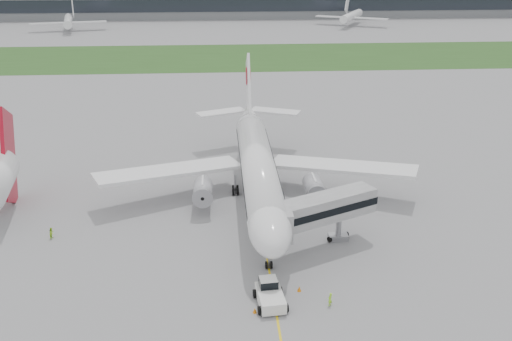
{
  "coord_description": "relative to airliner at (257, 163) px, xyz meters",
  "views": [
    {
      "loc": [
        -5.46,
        -73.08,
        35.84
      ],
      "look_at": [
        -0.37,
        2.0,
        5.71
      ],
      "focal_mm": 40.0,
      "sensor_mm": 36.0,
      "label": 1
    }
  ],
  "objects": [
    {
      "name": "safety_cone_left",
      "position": [
        -2.24,
        -28.47,
        -5.36
      ],
      "size": [
        0.43,
        0.43,
        0.6
      ],
      "primitive_type": "cone",
      "color": "orange",
      "rests_on": "ground"
    },
    {
      "name": "pushback_tug",
      "position": [
        -0.52,
        -26.75,
        -4.56
      ],
      "size": [
        3.56,
        4.92,
        2.4
      ],
      "rotation": [
        0.0,
        0.0,
        0.1
      ],
      "color": "white",
      "rests_on": "ground"
    },
    {
      "name": "distant_aircraft_left",
      "position": [
        -69.73,
        180.49,
        -5.66
      ],
      "size": [
        37.4,
        34.52,
        12.27
      ],
      "primitive_type": null,
      "rotation": [
        0.0,
        0.0,
        0.22
      ],
      "color": "white",
      "rests_on": "ground"
    },
    {
      "name": "terminal_building",
      "position": [
        0.0,
        225.0,
        1.34
      ],
      "size": [
        320.0,
        22.3,
        14.0
      ],
      "color": "slate",
      "rests_on": "ground"
    },
    {
      "name": "control_tower",
      "position": [
        -90.0,
        227.13,
        -5.66
      ],
      "size": [
        12.0,
        12.0,
        56.0
      ],
      "primitive_type": null,
      "color": "slate",
      "rests_on": "ground"
    },
    {
      "name": "ground",
      "position": [
        0.0,
        -4.87,
        -5.66
      ],
      "size": [
        600.0,
        600.0,
        0.0
      ],
      "primitive_type": "plane",
      "color": "gray",
      "rests_on": "ground"
    },
    {
      "name": "safety_cone_right",
      "position": [
        2.93,
        -24.86,
        -5.35
      ],
      "size": [
        0.45,
        0.45,
        0.62
      ],
      "primitive_type": "cone",
      "color": "orange",
      "rests_on": "ground"
    },
    {
      "name": "ground_crew_near",
      "position": [
        5.8,
        -27.73,
        -4.89
      ],
      "size": [
        0.66,
        0.66,
        1.55
      ],
      "primitive_type": "imported",
      "rotation": [
        0.0,
        0.0,
        3.9
      ],
      "color": "#9EF328",
      "rests_on": "ground"
    },
    {
      "name": "ground_crew_far",
      "position": [
        -27.53,
        -10.62,
        -4.89
      ],
      "size": [
        0.73,
        0.86,
        1.55
      ],
      "primitive_type": "imported",
      "rotation": [
        0.0,
        0.0,
        1.36
      ],
      "color": "#99D623",
      "rests_on": "ground"
    },
    {
      "name": "jet_bridge",
      "position": [
        6.21,
        -15.8,
        -0.32
      ],
      "size": [
        14.79,
        10.36,
        7.22
      ],
      "rotation": [
        0.0,
        0.0,
        0.45
      ],
      "color": "#AEAEB0",
      "rests_on": "ground"
    },
    {
      "name": "grass_strip",
      "position": [
        0.0,
        115.13,
        -5.65
      ],
      "size": [
        600.0,
        50.0,
        0.02
      ],
      "primitive_type": "cube",
      "color": "#284E1D",
      "rests_on": "ground"
    },
    {
      "name": "distant_aircraft_right",
      "position": [
        56.8,
        188.63,
        -5.66
      ],
      "size": [
        43.21,
        41.45,
        12.82
      ],
      "primitive_type": null,
      "rotation": [
        0.0,
        0.0,
        -0.46
      ],
      "color": "white",
      "rests_on": "ground"
    },
    {
      "name": "apron_markings",
      "position": [
        0.0,
        -9.87,
        -5.66
      ],
      "size": [
        70.0,
        70.0,
        0.04
      ],
      "primitive_type": null,
      "color": "yellow",
      "rests_on": "ground"
    },
    {
      "name": "airliner",
      "position": [
        0.0,
        0.0,
        0.0
      ],
      "size": [
        48.13,
        53.95,
        17.88
      ],
      "color": "white",
      "rests_on": "ground"
    }
  ]
}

